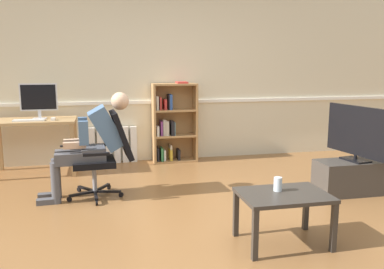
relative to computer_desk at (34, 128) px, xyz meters
The scene contains 14 objects.
ground_plane 2.87m from the computer_desk, 50.32° to the right, with size 18.00×18.00×0.00m, color brown.
back_wall 1.98m from the computer_desk, 15.65° to the left, with size 12.00×0.13×2.70m.
computer_desk is the anchor object (origin of this frame).
imac_monitor 0.41m from the computer_desk, 46.05° to the left, with size 0.50×0.14×0.49m.
keyboard 0.19m from the computer_desk, 105.05° to the right, with size 0.40×0.12×0.02m, color white.
computer_mouse 0.32m from the computer_desk, 23.89° to the right, with size 0.06×0.10×0.03m, color white.
bookshelf 1.99m from the computer_desk, ahead, with size 0.68×0.29×1.24m.
radiator 1.19m from the computer_desk, 20.13° to the left, with size 0.72×0.08×0.55m.
office_chair 1.55m from the computer_desk, 51.83° to the right, with size 0.76×0.62×0.99m.
person_seated 1.46m from the computer_desk, 57.04° to the right, with size 1.05×0.41×1.20m.
tv_stand 4.20m from the computer_desk, 24.47° to the right, with size 0.90×0.39×0.39m.
tv_screen 4.17m from the computer_desk, 24.46° to the right, with size 0.25×0.93×0.64m.
coffee_table 3.70m from the computer_desk, 49.78° to the right, with size 0.74×0.53×0.45m.
drinking_glass 3.63m from the computer_desk, 49.36° to the right, with size 0.07×0.07×0.12m, color silver.
Camera 1 is at (-0.85, -3.70, 1.52)m, focal length 38.14 mm.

